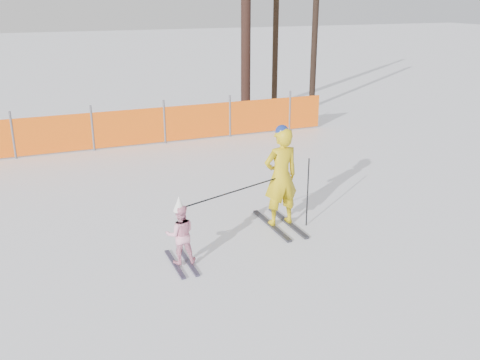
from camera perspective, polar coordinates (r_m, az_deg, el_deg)
ground at (r=9.21m, az=1.20°, el=-6.84°), size 120.00×120.00×0.00m
adult at (r=9.62m, az=4.38°, el=0.37°), size 0.67×1.47×1.90m
child at (r=8.39m, az=-6.39°, el=-5.71°), size 0.52×0.99×1.15m
ski_poles at (r=9.20m, az=2.63°, el=-1.28°), size 2.46×0.70×1.29m
safety_fence at (r=14.98m, az=-21.24°, el=4.39°), size 17.06×0.06×1.25m
tree_trunks at (r=19.51m, az=3.08°, el=16.60°), size 3.16×1.56×6.98m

